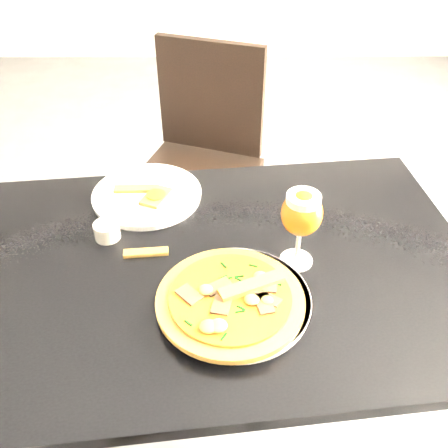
{
  "coord_description": "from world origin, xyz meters",
  "views": [
    {
      "loc": [
        0.15,
        -1.16,
        1.55
      ],
      "look_at": [
        0.15,
        -0.28,
        0.83
      ],
      "focal_mm": 40.0,
      "sensor_mm": 36.0,
      "label": 1
    }
  ],
  "objects_px": {
    "dining_table": "(218,290)",
    "chair_far": "(200,161)",
    "beer_glass": "(302,214)",
    "pizza": "(231,299)"
  },
  "relations": [
    {
      "from": "dining_table",
      "to": "chair_far",
      "type": "xyz_separation_m",
      "value": [
        -0.07,
        0.82,
        -0.14
      ]
    },
    {
      "from": "dining_table",
      "to": "beer_glass",
      "type": "bearing_deg",
      "value": -4.88
    },
    {
      "from": "dining_table",
      "to": "beer_glass",
      "type": "relative_size",
      "value": 6.67
    },
    {
      "from": "dining_table",
      "to": "beer_glass",
      "type": "distance_m",
      "value": 0.29
    },
    {
      "from": "chair_far",
      "to": "pizza",
      "type": "relative_size",
      "value": 3.05
    },
    {
      "from": "beer_glass",
      "to": "dining_table",
      "type": "bearing_deg",
      "value": -178.5
    },
    {
      "from": "pizza",
      "to": "beer_glass",
      "type": "height_order",
      "value": "beer_glass"
    },
    {
      "from": "pizza",
      "to": "beer_glass",
      "type": "bearing_deg",
      "value": 42.61
    },
    {
      "from": "dining_table",
      "to": "beer_glass",
      "type": "xyz_separation_m",
      "value": [
        0.18,
        0.0,
        0.23
      ]
    },
    {
      "from": "dining_table",
      "to": "pizza",
      "type": "height_order",
      "value": "pizza"
    }
  ]
}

